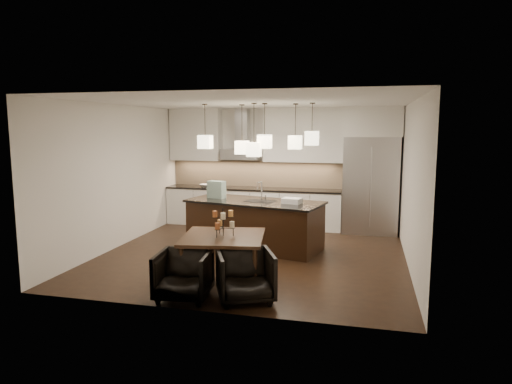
% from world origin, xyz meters
% --- Properties ---
extents(floor, '(5.50, 5.50, 0.02)m').
position_xyz_m(floor, '(0.00, 0.00, -0.01)').
color(floor, black).
rests_on(floor, ground).
extents(ceiling, '(5.50, 5.50, 0.02)m').
position_xyz_m(ceiling, '(0.00, 0.00, 2.81)').
color(ceiling, white).
rests_on(ceiling, wall_back).
extents(wall_back, '(5.50, 0.02, 2.80)m').
position_xyz_m(wall_back, '(0.00, 2.76, 1.40)').
color(wall_back, silver).
rests_on(wall_back, ground).
extents(wall_front, '(5.50, 0.02, 2.80)m').
position_xyz_m(wall_front, '(0.00, -2.76, 1.40)').
color(wall_front, silver).
rests_on(wall_front, ground).
extents(wall_left, '(0.02, 5.50, 2.80)m').
position_xyz_m(wall_left, '(-2.76, 0.00, 1.40)').
color(wall_left, silver).
rests_on(wall_left, ground).
extents(wall_right, '(0.02, 5.50, 2.80)m').
position_xyz_m(wall_right, '(2.76, 0.00, 1.40)').
color(wall_right, silver).
rests_on(wall_right, ground).
extents(refrigerator, '(1.20, 0.72, 2.15)m').
position_xyz_m(refrigerator, '(2.10, 2.38, 1.07)').
color(refrigerator, '#B7B7BA').
rests_on(refrigerator, floor).
extents(fridge_panel, '(1.26, 0.72, 0.65)m').
position_xyz_m(fridge_panel, '(2.10, 2.38, 2.47)').
color(fridge_panel, silver).
rests_on(fridge_panel, refrigerator).
extents(lower_cabinets, '(4.21, 0.62, 0.88)m').
position_xyz_m(lower_cabinets, '(-0.62, 2.43, 0.44)').
color(lower_cabinets, silver).
rests_on(lower_cabinets, floor).
extents(countertop, '(4.21, 0.66, 0.04)m').
position_xyz_m(countertop, '(-0.62, 2.43, 0.90)').
color(countertop, black).
rests_on(countertop, lower_cabinets).
extents(backsplash, '(4.21, 0.02, 0.63)m').
position_xyz_m(backsplash, '(-0.62, 2.73, 1.24)').
color(backsplash, tan).
rests_on(backsplash, countertop).
extents(upper_cab_left, '(1.25, 0.35, 1.25)m').
position_xyz_m(upper_cab_left, '(-2.10, 2.57, 2.17)').
color(upper_cab_left, silver).
rests_on(upper_cab_left, wall_back).
extents(upper_cab_right, '(1.85, 0.35, 1.25)m').
position_xyz_m(upper_cab_right, '(0.55, 2.57, 2.17)').
color(upper_cab_right, silver).
rests_on(upper_cab_right, wall_back).
extents(hood_canopy, '(0.90, 0.52, 0.24)m').
position_xyz_m(hood_canopy, '(-0.93, 2.48, 1.72)').
color(hood_canopy, '#B7B7BA').
rests_on(hood_canopy, wall_back).
extents(hood_chimney, '(0.30, 0.28, 0.96)m').
position_xyz_m(hood_chimney, '(-0.93, 2.59, 2.32)').
color(hood_chimney, '#B7B7BA').
rests_on(hood_chimney, hood_canopy).
extents(fruit_bowl, '(0.29, 0.29, 0.06)m').
position_xyz_m(fruit_bowl, '(-1.81, 2.38, 0.95)').
color(fruit_bowl, silver).
rests_on(fruit_bowl, countertop).
extents(island_body, '(2.71, 1.55, 0.90)m').
position_xyz_m(island_body, '(-0.09, 0.48, 0.45)').
color(island_body, black).
rests_on(island_body, floor).
extents(island_top, '(2.81, 1.65, 0.04)m').
position_xyz_m(island_top, '(-0.09, 0.48, 0.92)').
color(island_top, black).
rests_on(island_top, island_body).
extents(faucet, '(0.15, 0.26, 0.39)m').
position_xyz_m(faucet, '(0.03, 0.55, 1.13)').
color(faucet, silver).
rests_on(faucet, island_top).
extents(tote_bag, '(0.38, 0.25, 0.35)m').
position_xyz_m(tote_bag, '(-0.93, 0.62, 1.11)').
color(tote_bag, '#1D4C32').
rests_on(tote_bag, island_top).
extents(food_container, '(0.39, 0.31, 0.10)m').
position_xyz_m(food_container, '(0.66, 0.33, 0.99)').
color(food_container, silver).
rests_on(food_container, island_top).
extents(dining_table, '(1.39, 1.39, 0.73)m').
position_xyz_m(dining_table, '(-0.07, -1.60, 0.36)').
color(dining_table, black).
rests_on(dining_table, floor).
extents(candelabra, '(0.40, 0.40, 0.43)m').
position_xyz_m(candelabra, '(-0.07, -1.60, 0.94)').
color(candelabra, black).
rests_on(candelabra, dining_table).
extents(candle_a, '(0.08, 0.08, 0.10)m').
position_xyz_m(candle_a, '(0.06, -1.57, 0.90)').
color(candle_a, beige).
rests_on(candle_a, candelabra).
extents(candle_b, '(0.08, 0.08, 0.10)m').
position_xyz_m(candle_b, '(-0.16, -1.49, 0.90)').
color(candle_b, '#DB9346').
rests_on(candle_b, candelabra).
extents(candle_c, '(0.08, 0.08, 0.10)m').
position_xyz_m(candle_c, '(-0.12, -1.72, 0.90)').
color(candle_c, '#A25327').
rests_on(candle_c, candelabra).
extents(candle_d, '(0.08, 0.08, 0.10)m').
position_xyz_m(candle_d, '(0.02, -1.49, 1.05)').
color(candle_d, '#DB9346').
rests_on(candle_d, candelabra).
extents(candle_e, '(0.08, 0.08, 0.10)m').
position_xyz_m(candle_e, '(-0.20, -1.60, 1.05)').
color(candle_e, '#A25327').
rests_on(candle_e, candelabra).
extents(candle_f, '(0.08, 0.08, 0.10)m').
position_xyz_m(candle_f, '(-0.03, -1.72, 1.05)').
color(candle_f, beige).
rests_on(candle_f, candelabra).
extents(armchair_left, '(0.80, 0.81, 0.67)m').
position_xyz_m(armchair_left, '(-0.39, -2.39, 0.34)').
color(armchair_left, black).
rests_on(armchair_left, floor).
extents(armchair_right, '(0.99, 1.00, 0.70)m').
position_xyz_m(armchair_right, '(0.45, -2.24, 0.35)').
color(armchair_right, black).
rests_on(armchair_right, floor).
extents(pendant_a, '(0.24, 0.24, 0.26)m').
position_xyz_m(pendant_a, '(-1.05, 0.35, 2.08)').
color(pendant_a, beige).
rests_on(pendant_a, ceiling).
extents(pendant_b, '(0.24, 0.24, 0.26)m').
position_xyz_m(pendant_b, '(-0.41, 0.72, 1.96)').
color(pendant_b, beige).
rests_on(pendant_b, ceiling).
extents(pendant_c, '(0.24, 0.24, 0.26)m').
position_xyz_m(pendant_c, '(0.13, 0.37, 2.09)').
color(pendant_c, beige).
rests_on(pendant_c, ceiling).
extents(pendant_d, '(0.24, 0.24, 0.26)m').
position_xyz_m(pendant_d, '(0.66, 0.63, 2.07)').
color(pendant_d, beige).
rests_on(pendant_d, ceiling).
extents(pendant_e, '(0.24, 0.24, 0.26)m').
position_xyz_m(pendant_e, '(1.01, 0.41, 2.16)').
color(pendant_e, beige).
rests_on(pendant_e, ceiling).
extents(pendant_f, '(0.24, 0.24, 0.26)m').
position_xyz_m(pendant_f, '(-0.05, 0.25, 1.94)').
color(pendant_f, beige).
rests_on(pendant_f, ceiling).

